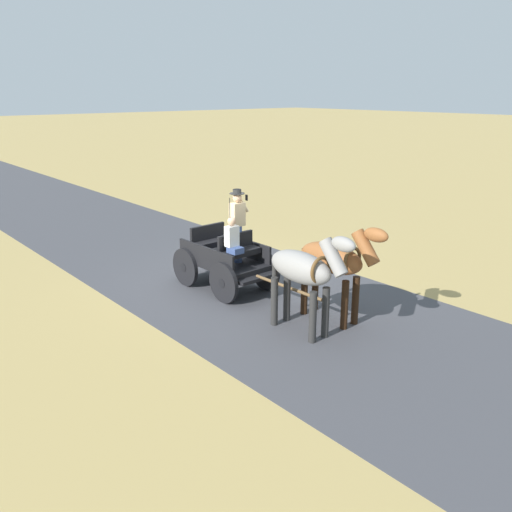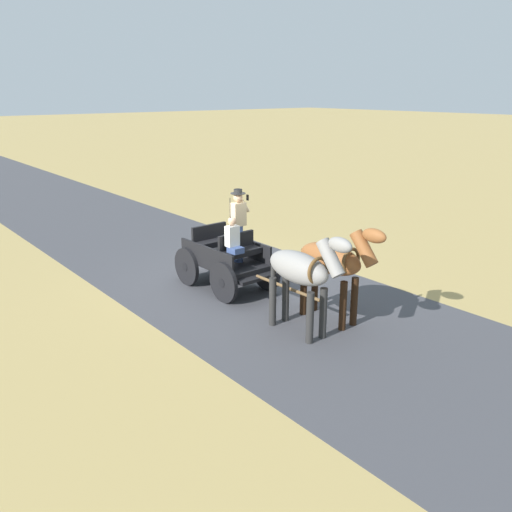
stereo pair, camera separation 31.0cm
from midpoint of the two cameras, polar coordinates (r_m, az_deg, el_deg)
ground_plane at (r=14.00m, az=-2.09°, el=-2.65°), size 200.00×200.00×0.00m
road_surface at (r=14.00m, az=-2.09°, el=-2.63°), size 5.82×160.00×0.01m
horse_drawn_carriage at (r=13.27m, az=-2.33°, el=-0.06°), size 1.46×4.51×2.50m
horse_near_side at (r=11.32m, az=8.99°, el=-0.62°), size 0.65×2.13×2.21m
horse_off_side at (r=10.66m, az=5.71°, el=-1.60°), size 0.58×2.13×2.21m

